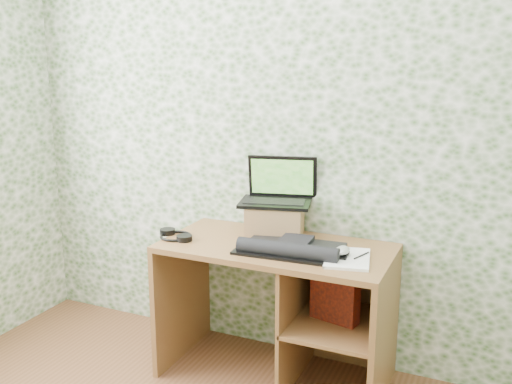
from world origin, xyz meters
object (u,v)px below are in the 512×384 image
at_px(notepad, 347,258).
at_px(riser, 275,220).
at_px(keyboard, 292,248).
at_px(laptop, 278,192).
at_px(desk, 292,294).

bearing_deg(notepad, riser, 144.47).
height_order(keyboard, notepad, keyboard).
height_order(laptop, notepad, laptop).
bearing_deg(riser, keyboard, -50.75).
relative_size(riser, keyboard, 0.53).
distance_m(desk, notepad, 0.43).
height_order(riser, notepad, riser).
bearing_deg(desk, keyboard, -70.23).
xyz_separation_m(keyboard, notepad, (0.28, 0.02, -0.02)).
relative_size(keyboard, notepad, 1.88).
distance_m(desk, laptop, 0.55).
bearing_deg(laptop, riser, -103.87).
relative_size(desk, riser, 4.02).
xyz_separation_m(laptop, notepad, (0.46, -0.24, -0.23)).
height_order(desk, laptop, laptop).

